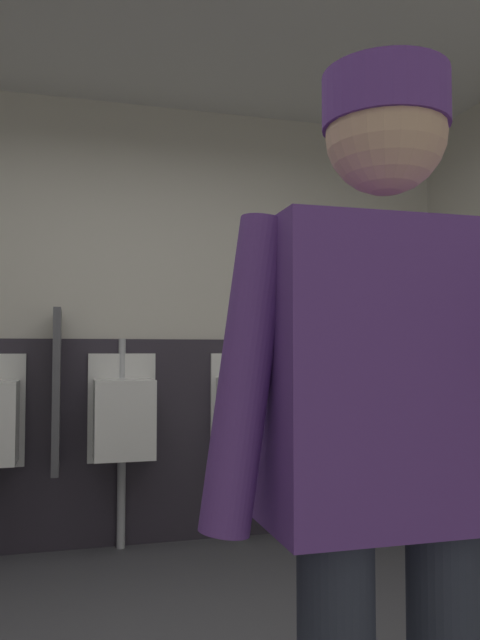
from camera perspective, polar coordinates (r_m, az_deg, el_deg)
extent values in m
cube|color=beige|center=(3.96, -10.53, -0.04)|extent=(4.83, 0.12, 2.71)
cube|color=#2D2833|center=(3.92, -10.54, -10.81)|extent=(4.23, 0.03, 1.24)
cube|color=white|center=(3.88, -10.75, -7.83)|extent=(0.40, 0.05, 0.65)
cube|color=white|center=(3.71, -10.55, -8.83)|extent=(0.34, 0.30, 0.45)
cylinder|color=#B7BABF|center=(3.85, -10.70, -3.47)|extent=(0.04, 0.04, 0.24)
cylinder|color=#B7BABF|center=(3.93, -10.78, -15.90)|extent=(0.05, 0.05, 0.55)
cube|color=white|center=(4.01, 0.09, -7.71)|extent=(0.40, 0.05, 0.65)
cube|color=white|center=(3.85, 0.77, -8.66)|extent=(0.34, 0.30, 0.45)
cylinder|color=#B7BABF|center=(3.99, 0.13, -3.49)|extent=(0.04, 0.04, 0.24)
cylinder|color=#B7BABF|center=(4.05, 0.25, -15.53)|extent=(0.05, 0.05, 0.55)
cube|color=#4C4C51|center=(3.66, -16.38, -6.10)|extent=(0.04, 0.40, 0.90)
cube|color=#60388C|center=(1.20, 13.39, -4.73)|extent=(0.47, 0.24, 0.55)
cylinder|color=#60388C|center=(1.10, 0.47, -4.87)|extent=(0.17, 0.09, 0.56)
sphere|color=#D8AD8C|center=(1.27, 13.15, 16.13)|extent=(0.23, 0.23, 0.23)
cylinder|color=#60388C|center=(1.29, 13.11, 18.77)|extent=(0.24, 0.24, 0.10)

